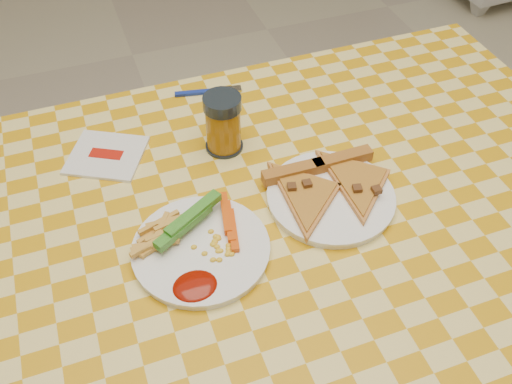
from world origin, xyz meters
The scene contains 8 objects.
table centered at (0.00, 0.00, 0.68)m, with size 1.28×0.88×0.76m.
plate_left centered at (-0.13, -0.02, 0.76)m, with size 0.21×0.21×0.01m, color white.
plate_right centered at (0.11, 0.01, 0.76)m, with size 0.21×0.21×0.01m, color white.
fries_veggies centered at (-0.14, 0.00, 0.78)m, with size 0.20×0.19×0.04m.
pizza_slices centered at (0.11, 0.03, 0.78)m, with size 0.23×0.22×0.02m.
drink_glass centered at (-0.02, 0.20, 0.81)m, with size 0.07×0.07×0.11m.
napkin centered at (-0.23, 0.25, 0.76)m, with size 0.17×0.17×0.01m.
fork centered at (0.00, 0.38, 0.76)m, with size 0.14×0.04×0.01m.
Camera 1 is at (-0.24, -0.56, 1.46)m, focal length 40.00 mm.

